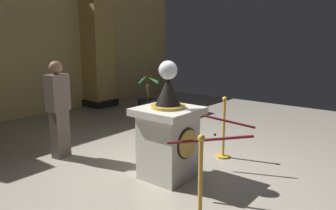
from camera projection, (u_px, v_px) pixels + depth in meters
The scene contains 9 objects.
ground_plane at pixel (173, 167), 5.17m from camera, with size 11.97×11.97×0.00m, color #9E9384.
back_wall at pixel (8, 49), 7.93m from camera, with size 11.97×0.16×3.50m, color tan.
pedestal_clock at pixel (168, 134), 4.66m from camera, with size 0.82×0.82×1.70m.
stanchion_near at pixel (200, 192), 3.56m from camera, with size 0.24×0.24×1.01m.
stanchion_far at pixel (223, 136), 5.53m from camera, with size 0.24×0.24×1.05m.
velvet_rope at pixel (215, 129), 4.46m from camera, with size 1.41×1.39×0.22m.
column_right at pixel (98, 50), 9.54m from camera, with size 0.84×0.84×3.36m.
potted_palm_right at pixel (148, 105), 8.47m from camera, with size 0.71×0.70×1.11m.
bystander_guest at pixel (58, 107), 5.45m from camera, with size 0.39×0.28×1.64m.
Camera 1 is at (-3.85, -2.98, 2.00)m, focal length 34.89 mm.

